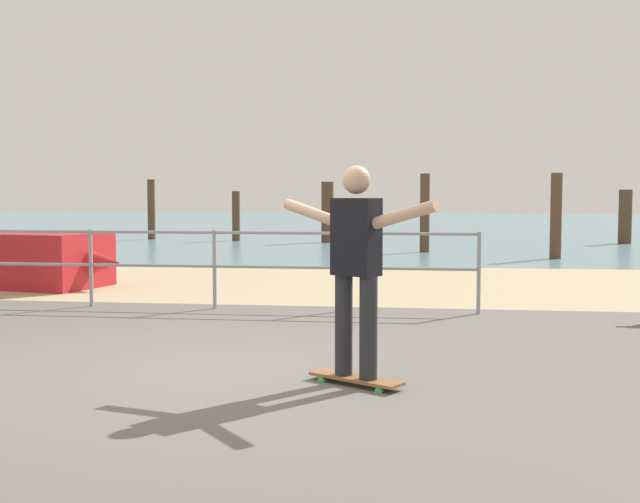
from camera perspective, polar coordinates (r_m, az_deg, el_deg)
The scene contains 12 objects.
ground_plane at distance 5.91m, azimuth -9.83°, elevation -10.75°, with size 24.00×10.00×0.04m, color #605B56.
beach_strip at distance 13.64m, azimuth 0.32°, elevation -2.27°, with size 24.00×6.00×0.04m, color tan.
sea_surface at distance 41.51m, azimuth 5.27°, elevation 1.98°, with size 72.00×50.00×0.04m, color slate.
railing_fence at distance 10.70m, azimuth -11.97°, elevation -0.35°, with size 8.54×0.05×1.05m.
skateboard at distance 6.31m, azimuth 2.58°, elevation -9.12°, with size 0.79×0.59×0.08m.
skateboarder at distance 6.16m, azimuth 2.61°, elevation -0.49°, with size 1.28×0.83×1.65m.
groyne_post_0 at distance 27.31m, azimuth -12.01°, elevation 2.95°, with size 0.26×0.26×2.03m, color #513826.
groyne_post_1 at distance 25.92m, azimuth -6.05°, elevation 2.52°, with size 0.26×0.26×1.63m, color #513826.
groyne_post_2 at distance 24.97m, azimuth 0.54°, elevation 2.82°, with size 0.39×0.39×1.92m, color #513826.
groyne_post_3 at distance 20.87m, azimuth 7.53°, elevation 2.74°, with size 0.25×0.25×2.07m, color #513826.
groyne_post_4 at distance 19.34m, azimuth 16.58°, elevation 2.44°, with size 0.26×0.26×2.02m, color #513826.
groyne_post_5 at distance 26.10m, azimuth 21.06°, elevation 2.33°, with size 0.40×0.40×1.67m, color #513826.
Camera 1 is at (1.73, -6.45, 1.51)m, focal length 44.58 mm.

